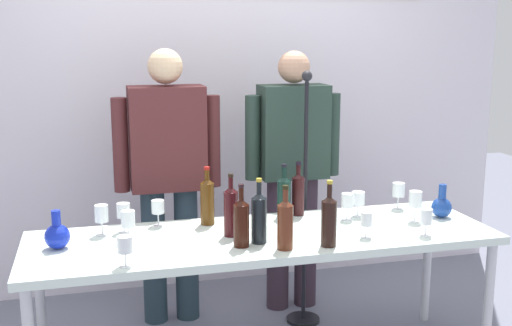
% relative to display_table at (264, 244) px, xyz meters
% --- Properties ---
extents(back_wall, '(4.26, 0.11, 3.00)m').
position_rel_display_table_xyz_m(back_wall, '(0.00, 1.31, 0.83)').
color(back_wall, white).
rests_on(back_wall, ground).
extents(display_table, '(2.33, 0.71, 0.73)m').
position_rel_display_table_xyz_m(display_table, '(0.00, 0.00, 0.00)').
color(display_table, silver).
rests_on(display_table, ground).
extents(decanter_blue_left, '(0.12, 0.12, 0.18)m').
position_rel_display_table_xyz_m(decanter_blue_left, '(-0.98, 0.04, 0.12)').
color(decanter_blue_left, '#1428B4').
rests_on(decanter_blue_left, display_table).
extents(decanter_blue_right, '(0.11, 0.11, 0.18)m').
position_rel_display_table_xyz_m(decanter_blue_right, '(1.01, 0.04, 0.12)').
color(decanter_blue_right, navy).
rests_on(decanter_blue_right, display_table).
extents(presenter_left, '(0.62, 0.22, 1.63)m').
position_rel_display_table_xyz_m(presenter_left, '(-0.38, 0.71, 0.26)').
color(presenter_left, '#243640').
rests_on(presenter_left, ground).
extents(presenter_right, '(0.60, 0.22, 1.61)m').
position_rel_display_table_xyz_m(presenter_right, '(0.38, 0.71, 0.24)').
color(presenter_right, '#342531').
rests_on(presenter_right, ground).
extents(wine_bottle_0, '(0.07, 0.07, 0.32)m').
position_rel_display_table_xyz_m(wine_bottle_0, '(0.25, -0.25, 0.19)').
color(wine_bottle_0, black).
rests_on(wine_bottle_0, display_table).
extents(wine_bottle_1, '(0.07, 0.07, 0.32)m').
position_rel_display_table_xyz_m(wine_bottle_1, '(-0.06, -0.12, 0.19)').
color(wine_bottle_1, black).
rests_on(wine_bottle_1, display_table).
extents(wine_bottle_2, '(0.07, 0.07, 0.29)m').
position_rel_display_table_xyz_m(wine_bottle_2, '(0.19, 0.26, 0.18)').
color(wine_bottle_2, black).
rests_on(wine_bottle_2, display_table).
extents(wine_bottle_3, '(0.07, 0.07, 0.31)m').
position_rel_display_table_xyz_m(wine_bottle_3, '(-0.24, 0.24, 0.19)').
color(wine_bottle_3, '#4B2B0B').
rests_on(wine_bottle_3, display_table).
extents(wine_bottle_4, '(0.07, 0.07, 0.30)m').
position_rel_display_table_xyz_m(wine_bottle_4, '(0.27, 0.28, 0.18)').
color(wine_bottle_4, black).
rests_on(wine_bottle_4, display_table).
extents(wine_bottle_5, '(0.07, 0.07, 0.30)m').
position_rel_display_table_xyz_m(wine_bottle_5, '(-0.15, -0.15, 0.18)').
color(wine_bottle_5, black).
rests_on(wine_bottle_5, display_table).
extents(wine_bottle_6, '(0.07, 0.07, 0.31)m').
position_rel_display_table_xyz_m(wine_bottle_6, '(-0.16, 0.02, 0.19)').
color(wine_bottle_6, '#340B0F').
rests_on(wine_bottle_6, display_table).
extents(wine_bottle_7, '(0.07, 0.07, 0.30)m').
position_rel_display_table_xyz_m(wine_bottle_7, '(0.04, -0.24, 0.18)').
color(wine_bottle_7, '#532515').
rests_on(wine_bottle_7, display_table).
extents(wine_glass_left_0, '(0.07, 0.07, 0.16)m').
position_rel_display_table_xyz_m(wine_glass_left_0, '(-0.66, 0.05, 0.17)').
color(wine_glass_left_0, white).
rests_on(wine_glass_left_0, display_table).
extents(wine_glass_left_1, '(0.07, 0.07, 0.15)m').
position_rel_display_table_xyz_m(wine_glass_left_1, '(-0.67, 0.21, 0.16)').
color(wine_glass_left_1, white).
rests_on(wine_glass_left_1, display_table).
extents(wine_glass_left_2, '(0.07, 0.07, 0.14)m').
position_rel_display_table_xyz_m(wine_glass_left_2, '(-0.49, 0.28, 0.15)').
color(wine_glass_left_2, white).
rests_on(wine_glass_left_2, display_table).
extents(wine_glass_left_3, '(0.07, 0.07, 0.14)m').
position_rel_display_table_xyz_m(wine_glass_left_3, '(-0.69, -0.28, 0.15)').
color(wine_glass_left_3, white).
rests_on(wine_glass_left_3, display_table).
extents(wine_glass_left_4, '(0.07, 0.07, 0.15)m').
position_rel_display_table_xyz_m(wine_glass_left_4, '(-0.78, 0.19, 0.16)').
color(wine_glass_left_4, white).
rests_on(wine_glass_left_4, display_table).
extents(wine_glass_right_0, '(0.06, 0.06, 0.13)m').
position_rel_display_table_xyz_m(wine_glass_right_0, '(0.47, -0.18, 0.14)').
color(wine_glass_right_0, white).
rests_on(wine_glass_right_0, display_table).
extents(wine_glass_right_1, '(0.07, 0.07, 0.14)m').
position_rel_display_table_xyz_m(wine_glass_right_1, '(0.50, 0.13, 0.16)').
color(wine_glass_right_1, white).
rests_on(wine_glass_right_1, display_table).
extents(wine_glass_right_2, '(0.06, 0.06, 0.14)m').
position_rel_display_table_xyz_m(wine_glass_right_2, '(0.77, -0.23, 0.15)').
color(wine_glass_right_2, white).
rests_on(wine_glass_right_2, display_table).
extents(wine_glass_right_3, '(0.07, 0.07, 0.14)m').
position_rel_display_table_xyz_m(wine_glass_right_3, '(0.58, 0.17, 0.15)').
color(wine_glass_right_3, white).
rests_on(wine_glass_right_3, display_table).
extents(wine_glass_right_4, '(0.07, 0.07, 0.15)m').
position_rel_display_table_xyz_m(wine_glass_right_4, '(0.87, 0.26, 0.16)').
color(wine_glass_right_4, white).
rests_on(wine_glass_right_4, display_table).
extents(wine_glass_right_5, '(0.07, 0.07, 0.17)m').
position_rel_display_table_xyz_m(wine_glass_right_5, '(0.83, -0.00, 0.18)').
color(wine_glass_right_5, white).
rests_on(wine_glass_right_5, display_table).
extents(microphone_stand, '(0.20, 0.20, 1.51)m').
position_rel_display_table_xyz_m(microphone_stand, '(0.38, 0.47, -0.17)').
color(microphone_stand, black).
rests_on(microphone_stand, ground).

